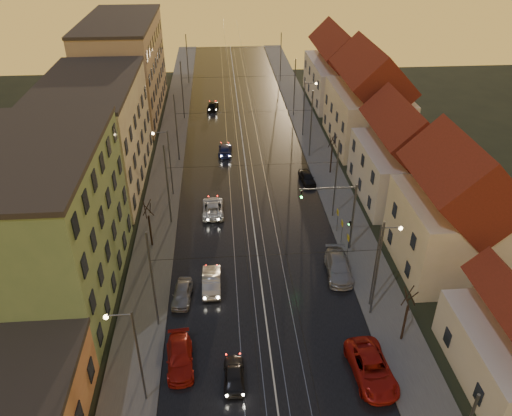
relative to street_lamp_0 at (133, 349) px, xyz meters
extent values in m
cube|color=black|center=(9.10, 38.00, -4.87)|extent=(16.00, 120.00, 0.04)
cube|color=#4C4C4C|center=(-0.90, 38.00, -4.81)|extent=(4.00, 120.00, 0.15)
cube|color=#4C4C4C|center=(19.10, 38.00, -4.81)|extent=(4.00, 120.00, 0.15)
cube|color=gray|center=(6.90, 38.00, -4.83)|extent=(0.06, 120.00, 0.03)
cube|color=gray|center=(8.33, 38.00, -4.83)|extent=(0.06, 120.00, 0.03)
cube|color=gray|center=(9.87, 38.00, -4.83)|extent=(0.06, 120.00, 0.03)
cube|color=gray|center=(11.30, 38.00, -4.83)|extent=(0.06, 120.00, 0.03)
cube|color=#628051|center=(-8.40, 12.00, 1.61)|extent=(10.00, 18.00, 13.00)
cube|color=#B8A58E|center=(-8.40, 32.00, 1.11)|extent=(10.00, 20.00, 12.00)
cube|color=tan|center=(-8.40, 56.00, 2.11)|extent=(10.00, 24.00, 14.00)
cube|color=beige|center=(26.10, 13.00, -1.39)|extent=(8.50, 10.00, 7.00)
pyramid|color=#591F14|center=(26.10, 13.00, 4.01)|extent=(8.67, 10.20, 3.80)
cube|color=silver|center=(26.10, 26.00, -1.89)|extent=(9.00, 12.00, 6.00)
pyramid|color=#591F14|center=(26.10, 26.00, 2.71)|extent=(9.18, 12.24, 3.20)
cube|color=beige|center=(26.10, 41.00, -1.14)|extent=(9.00, 14.00, 7.50)
pyramid|color=#591F14|center=(26.10, 41.00, 4.61)|extent=(9.18, 14.28, 4.00)
cube|color=silver|center=(26.10, 59.00, -1.64)|extent=(9.00, 16.00, 6.50)
pyramid|color=#591F14|center=(26.10, 59.00, 3.36)|extent=(9.18, 16.32, 3.50)
cylinder|color=#595B60|center=(0.50, 7.00, -0.39)|extent=(0.16, 0.16, 9.00)
cylinder|color=#595B60|center=(17.70, 7.00, -0.39)|extent=(0.16, 0.16, 9.00)
cylinder|color=#595B60|center=(0.50, 22.00, -0.39)|extent=(0.16, 0.16, 9.00)
cylinder|color=#595B60|center=(17.70, 22.00, -0.39)|extent=(0.16, 0.16, 9.00)
cylinder|color=#595B60|center=(0.50, 37.00, -0.39)|extent=(0.16, 0.16, 9.00)
cylinder|color=#595B60|center=(17.70, 37.00, -0.39)|extent=(0.16, 0.16, 9.00)
cylinder|color=#595B60|center=(0.50, 52.00, -0.39)|extent=(0.16, 0.16, 9.00)
cylinder|color=#595B60|center=(17.70, 52.00, -0.39)|extent=(0.16, 0.16, 9.00)
cylinder|color=#595B60|center=(0.50, 70.00, -0.39)|extent=(0.16, 0.16, 9.00)
cylinder|color=#595B60|center=(17.70, 70.00, -0.39)|extent=(0.16, 0.16, 9.00)
cylinder|color=#595B60|center=(0.30, 0.00, -0.89)|extent=(0.14, 0.14, 8.00)
cylinder|color=#595B60|center=(-0.50, 0.00, 2.91)|extent=(1.60, 0.10, 0.10)
sphere|color=#FFD88C|center=(-1.22, 0.00, 2.81)|extent=(0.32, 0.32, 0.32)
cylinder|color=#595B60|center=(17.90, 8.00, -0.89)|extent=(0.14, 0.14, 8.00)
cylinder|color=#595B60|center=(18.70, 8.00, 2.91)|extent=(1.60, 0.10, 0.10)
sphere|color=#FFD88C|center=(19.42, 8.00, 2.81)|extent=(0.32, 0.32, 0.32)
cylinder|color=#595B60|center=(0.30, 28.00, -0.89)|extent=(0.14, 0.14, 8.00)
cylinder|color=#595B60|center=(-0.50, 28.00, 2.91)|extent=(1.60, 0.10, 0.10)
sphere|color=#FFD88C|center=(-1.22, 28.00, 2.81)|extent=(0.32, 0.32, 0.32)
cylinder|color=#595B60|center=(17.90, 44.00, -0.89)|extent=(0.14, 0.14, 8.00)
cylinder|color=#595B60|center=(18.70, 44.00, 2.91)|extent=(1.60, 0.10, 0.10)
sphere|color=#FFD88C|center=(19.42, 44.00, 2.81)|extent=(0.32, 0.32, 0.32)
cylinder|color=#595B60|center=(18.10, 16.00, -1.29)|extent=(0.20, 0.20, 7.20)
cylinder|color=#595B60|center=(15.50, 16.00, 2.01)|extent=(5.20, 0.14, 0.14)
imported|color=black|center=(13.10, 16.00, 1.41)|extent=(0.15, 0.18, 0.90)
sphere|color=#19FF3F|center=(13.10, 15.88, 1.26)|extent=(0.20, 0.20, 0.20)
cylinder|color=black|center=(-1.10, 18.00, -3.14)|extent=(0.18, 0.18, 3.50)
cylinder|color=black|center=(-0.86, 18.09, -0.59)|extent=(0.37, 0.92, 1.61)
cylinder|color=black|center=(-1.18, 18.23, -0.59)|extent=(0.91, 0.40, 1.61)
cylinder|color=black|center=(-1.33, 17.91, -0.59)|extent=(0.37, 0.92, 1.61)
cylinder|color=black|center=(-0.97, 17.78, -0.59)|extent=(0.84, 0.54, 1.62)
cylinder|color=black|center=(19.30, 4.00, -3.14)|extent=(0.18, 0.18, 3.50)
cylinder|color=black|center=(19.54, 4.09, -0.59)|extent=(0.37, 0.92, 1.61)
cylinder|color=black|center=(19.22, 4.23, -0.59)|extent=(0.91, 0.40, 1.61)
cylinder|color=black|center=(19.07, 3.91, -0.59)|extent=(0.37, 0.92, 1.61)
cylinder|color=black|center=(19.43, 3.78, -0.59)|extent=(0.84, 0.54, 1.62)
cylinder|color=black|center=(19.50, 32.00, -3.14)|extent=(0.18, 0.18, 3.50)
cylinder|color=black|center=(19.74, 32.09, -0.59)|extent=(0.37, 0.92, 1.61)
cylinder|color=black|center=(19.42, 32.23, -0.59)|extent=(0.91, 0.40, 1.61)
cylinder|color=black|center=(19.27, 31.91, -0.59)|extent=(0.37, 0.92, 1.61)
cylinder|color=black|center=(19.63, 31.78, -0.59)|extent=(0.84, 0.54, 1.62)
imported|color=black|center=(6.31, 1.13, -4.27)|extent=(1.54, 3.66, 1.24)
imported|color=#A6A6AC|center=(4.74, 11.32, -4.15)|extent=(1.56, 4.46, 1.47)
imported|color=silver|center=(4.90, 23.71, -4.21)|extent=(2.26, 4.89, 1.36)
imported|color=navy|center=(6.55, 38.69, -4.27)|extent=(2.00, 4.36, 1.24)
imported|color=black|center=(4.93, 55.95, -4.21)|extent=(2.07, 4.14, 1.36)
imported|color=#A21810|center=(2.45, 2.88, -4.21)|extent=(2.25, 4.80, 1.35)
imported|color=gray|center=(2.27, 9.98, -4.24)|extent=(1.89, 3.93, 1.29)
imported|color=#AC1811|center=(16.01, 0.80, -4.10)|extent=(2.98, 5.82, 1.57)
imported|color=#98999E|center=(16.18, 12.36, -4.13)|extent=(2.50, 5.38, 1.52)
imported|color=black|center=(16.22, 29.90, -4.25)|extent=(1.94, 3.90, 1.28)
camera|label=1|loc=(6.04, -22.62, 23.86)|focal=35.00mm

